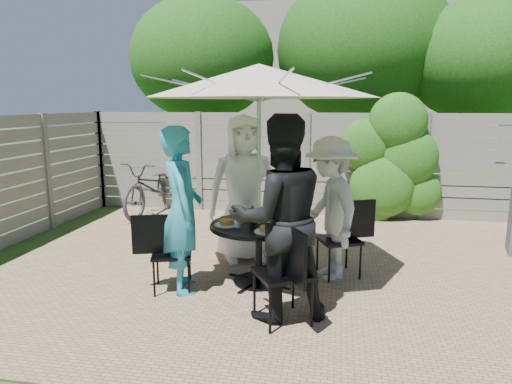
% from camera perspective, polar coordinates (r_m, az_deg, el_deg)
% --- Properties ---
extents(backyard_envelope, '(60.00, 60.00, 5.00)m').
position_cam_1_polar(backyard_envelope, '(15.42, 8.86, 13.12)').
color(backyard_envelope, '#284D18').
rests_on(backyard_envelope, ground).
extents(patio_table, '(1.40, 1.40, 0.70)m').
position_cam_1_polar(patio_table, '(5.07, 0.36, -6.26)').
color(patio_table, black).
rests_on(patio_table, ground).
extents(umbrella, '(3.24, 3.24, 2.39)m').
position_cam_1_polar(umbrella, '(4.85, 0.38, 13.69)').
color(umbrella, silver).
rests_on(umbrella, ground).
extents(chair_back, '(0.64, 0.76, 1.00)m').
position_cam_1_polar(chair_back, '(6.03, -1.74, -5.29)').
color(chair_back, black).
rests_on(chair_back, ground).
extents(person_back, '(1.07, 0.91, 1.87)m').
position_cam_1_polar(person_back, '(5.75, -1.51, 0.40)').
color(person_back, white).
rests_on(person_back, ground).
extents(chair_left, '(0.65, 0.51, 0.85)m').
position_cam_1_polar(chair_left, '(5.03, -10.56, -9.37)').
color(chair_left, black).
rests_on(chair_left, ground).
extents(person_left, '(0.65, 0.76, 1.78)m').
position_cam_1_polar(person_left, '(4.85, -9.23, -2.29)').
color(person_left, teal).
rests_on(person_left, ground).
extents(chair_front, '(0.63, 0.72, 0.96)m').
position_cam_1_polar(chair_front, '(4.26, 3.40, -12.53)').
color(chair_front, black).
rests_on(chair_front, ground).
extents(person_front, '(1.14, 1.03, 1.91)m').
position_cam_1_polar(person_front, '(4.17, 2.96, -3.41)').
color(person_front, black).
rests_on(person_front, ground).
extents(chair_right, '(0.69, 0.57, 0.90)m').
position_cam_1_polar(chair_right, '(5.43, 10.42, -7.65)').
color(chair_right, black).
rests_on(chair_right, ground).
extents(person_right, '(0.98, 1.21, 1.64)m').
position_cam_1_polar(person_right, '(5.23, 9.26, -2.10)').
color(person_right, silver).
rests_on(person_right, ground).
extents(plate_back, '(0.26, 0.26, 0.06)m').
position_cam_1_polar(plate_back, '(5.35, -0.51, -2.73)').
color(plate_back, white).
rests_on(plate_back, patio_table).
extents(plate_left, '(0.26, 0.26, 0.06)m').
position_cam_1_polar(plate_left, '(4.94, -3.72, -3.91)').
color(plate_left, white).
rests_on(plate_left, patio_table).
extents(plate_front, '(0.26, 0.26, 0.06)m').
position_cam_1_polar(plate_front, '(4.67, 1.37, -4.77)').
color(plate_front, white).
rests_on(plate_front, patio_table).
extents(plate_right, '(0.26, 0.26, 0.06)m').
position_cam_1_polar(plate_right, '(5.10, 4.31, -3.45)').
color(plate_right, white).
rests_on(plate_right, patio_table).
extents(glass_back, '(0.07, 0.07, 0.14)m').
position_cam_1_polar(glass_back, '(5.22, -1.41, -2.56)').
color(glass_back, silver).
rests_on(glass_back, patio_table).
extents(glass_left, '(0.07, 0.07, 0.14)m').
position_cam_1_polar(glass_left, '(4.85, -2.35, -3.64)').
color(glass_left, silver).
rests_on(glass_left, patio_table).
extents(glass_front, '(0.07, 0.07, 0.14)m').
position_cam_1_polar(glass_front, '(4.78, 2.30, -3.85)').
color(glass_front, silver).
rests_on(glass_front, patio_table).
extents(glass_right, '(0.07, 0.07, 0.14)m').
position_cam_1_polar(glass_right, '(5.16, 2.91, -2.74)').
color(glass_right, silver).
rests_on(glass_right, patio_table).
extents(syrup_jug, '(0.09, 0.09, 0.16)m').
position_cam_1_polar(syrup_jug, '(5.03, -0.43, -2.97)').
color(syrup_jug, '#59280C').
rests_on(syrup_jug, patio_table).
extents(coffee_cup, '(0.08, 0.08, 0.12)m').
position_cam_1_polar(coffee_cup, '(5.23, 0.88, -2.65)').
color(coffee_cup, '#C6B293').
rests_on(coffee_cup, patio_table).
extents(bicycle, '(0.90, 1.96, 0.99)m').
position_cam_1_polar(bicycle, '(8.53, -12.66, 0.60)').
color(bicycle, '#333338').
rests_on(bicycle, ground).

